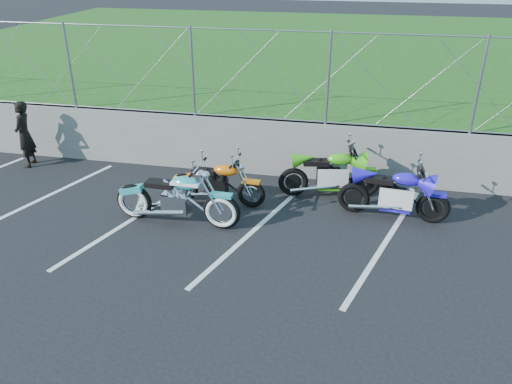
% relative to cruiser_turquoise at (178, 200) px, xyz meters
% --- Properties ---
extents(ground, '(90.00, 90.00, 0.00)m').
position_rel_cruiser_turquoise_xyz_m(ground, '(1.51, -0.84, -0.50)').
color(ground, black).
rests_on(ground, ground).
extents(retaining_wall, '(30.00, 0.22, 1.30)m').
position_rel_cruiser_turquoise_xyz_m(retaining_wall, '(1.51, 2.66, 0.15)').
color(retaining_wall, slate).
rests_on(retaining_wall, ground).
extents(grass_field, '(30.00, 20.00, 1.30)m').
position_rel_cruiser_turquoise_xyz_m(grass_field, '(1.51, 12.66, 0.15)').
color(grass_field, '#1A4813').
rests_on(grass_field, ground).
extents(chain_link_fence, '(28.00, 0.03, 2.00)m').
position_rel_cruiser_turquoise_xyz_m(chain_link_fence, '(1.51, 2.66, 1.80)').
color(chain_link_fence, gray).
rests_on(chain_link_fence, retaining_wall).
extents(parking_lines, '(18.29, 4.31, 0.01)m').
position_rel_cruiser_turquoise_xyz_m(parking_lines, '(2.71, 0.16, -0.50)').
color(parking_lines, silver).
rests_on(parking_lines, ground).
extents(cruiser_turquoise, '(2.51, 0.79, 1.24)m').
position_rel_cruiser_turquoise_xyz_m(cruiser_turquoise, '(0.00, 0.00, 0.00)').
color(cruiser_turquoise, black).
rests_on(cruiser_turquoise, ground).
extents(naked_orange, '(2.03, 0.69, 1.01)m').
position_rel_cruiser_turquoise_xyz_m(naked_orange, '(0.52, 0.96, -0.07)').
color(naked_orange, black).
rests_on(naked_orange, ground).
extents(sportbike_green, '(2.14, 0.76, 1.12)m').
position_rel_cruiser_turquoise_xyz_m(sportbike_green, '(2.75, 1.77, -0.02)').
color(sportbike_green, black).
rests_on(sportbike_green, ground).
extents(sportbike_blue, '(2.15, 0.76, 1.11)m').
position_rel_cruiser_turquoise_xyz_m(sportbike_blue, '(4.04, 1.08, -0.02)').
color(sportbike_blue, black).
rests_on(sportbike_blue, ground).
extents(person_standing, '(0.50, 0.65, 1.60)m').
position_rel_cruiser_turquoise_xyz_m(person_standing, '(-4.53, 1.94, 0.30)').
color(person_standing, black).
rests_on(person_standing, ground).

